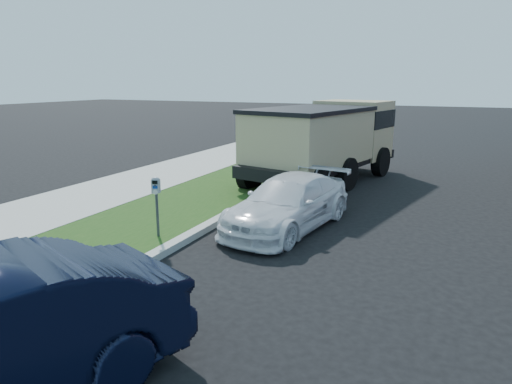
% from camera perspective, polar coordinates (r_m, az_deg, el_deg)
% --- Properties ---
extents(ground, '(120.00, 120.00, 0.00)m').
position_cam_1_polar(ground, '(9.05, 5.52, -8.42)').
color(ground, black).
rests_on(ground, ground).
extents(streetside, '(6.12, 50.00, 0.15)m').
position_cam_1_polar(streetside, '(13.34, -14.68, -1.20)').
color(streetside, '#97978F').
rests_on(streetside, ground).
extents(parking_meter, '(0.21, 0.17, 1.31)m').
position_cam_1_polar(parking_meter, '(9.89, -12.36, -0.21)').
color(parking_meter, '#3F4247').
rests_on(parking_meter, ground).
extents(white_wagon, '(2.32, 4.39, 1.21)m').
position_cam_1_polar(white_wagon, '(10.79, 4.09, -1.32)').
color(white_wagon, white).
rests_on(white_wagon, ground).
extents(dump_truck, '(3.93, 7.21, 2.68)m').
position_cam_1_polar(dump_truck, '(15.91, 8.82, 6.74)').
color(dump_truck, black).
rests_on(dump_truck, ground).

